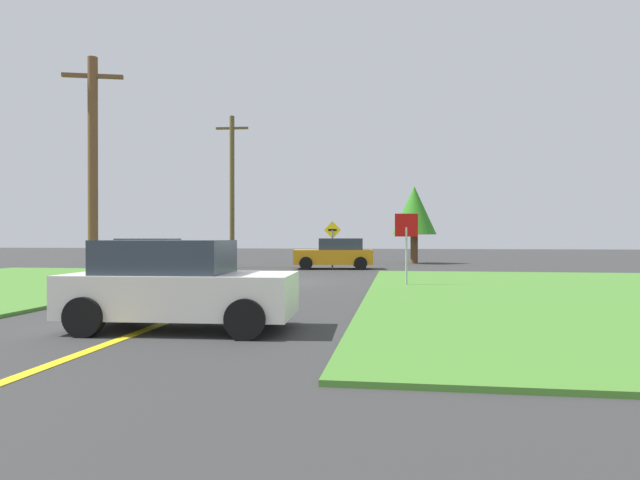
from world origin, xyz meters
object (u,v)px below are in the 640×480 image
Objects in this scene: direction_sign at (332,240)px; oak_tree_left at (414,211)px; stop_sign at (406,235)px; car_behind_on_main_road at (178,285)px; car_approaching_junction at (335,254)px; parked_car_near_building at (151,257)px; utility_pole_near at (93,171)px; utility_pole_mid at (232,189)px.

oak_tree_left reaches higher than direction_sign.
direction_sign is at bearing -74.68° from stop_sign.
direction_sign is (0.58, 18.64, 0.76)m from car_behind_on_main_road.
stop_sign is at bearing 102.12° from car_approaching_junction.
parked_car_near_building is (-7.74, -5.39, 0.00)m from car_approaching_junction.
car_behind_on_main_road is 8.68m from utility_pole_near.
utility_pole_mid is 6.42m from direction_sign.
utility_pole_near reaches higher than oak_tree_left.
oak_tree_left reaches higher than car_approaching_junction.
stop_sign is at bearing -47.98° from utility_pole_mid.
direction_sign is at bearing 76.33° from car_approaching_junction.
car_approaching_junction and parked_car_near_building have the same top height.
stop_sign reaches higher than car_approaching_junction.
stop_sign is 0.50× the size of oak_tree_left.
utility_pole_mid reaches higher than parked_car_near_building.
oak_tree_left is at bearing 62.44° from utility_pole_near.
car_behind_on_main_road is at bearing 59.49° from stop_sign.
car_behind_on_main_road is 0.83× the size of oak_tree_left.
direction_sign is 8.76m from oak_tree_left.
utility_pole_mid is (-9.36, 10.39, 2.58)m from stop_sign.
car_approaching_junction is 8.45m from oak_tree_left.
direction_sign is at bearing 64.54° from utility_pole_near.
parked_car_near_building is at bearing 102.92° from utility_pole_near.
car_behind_on_main_road is 0.49× the size of utility_pole_mid.
parked_car_near_building is at bearing -108.85° from utility_pole_mid.
parked_car_near_building is 1.82× the size of direction_sign.
utility_pole_mid is at bearing -53.87° from stop_sign.
utility_pole_mid is (-5.13, 19.61, 3.53)m from car_behind_on_main_road.
car_approaching_junction is at bearing -4.00° from utility_pole_mid.
parked_car_near_building is 8.36m from utility_pole_near.
utility_pole_near is 13.44m from utility_pole_mid.
oak_tree_left is at bearing 44.05° from parked_car_near_building.
car_approaching_junction is at bearing 65.31° from utility_pole_near.
stop_sign is 16.86m from oak_tree_left.
utility_pole_near is (-9.58, -3.04, 1.97)m from stop_sign.
utility_pole_mid is at bearing 101.77° from car_behind_on_main_road.
car_behind_on_main_road is 18.66m from direction_sign.
utility_pole_mid is at bearing 70.01° from parked_car_near_building.
parked_car_near_building is at bearing -147.90° from direction_sign.
oak_tree_left is (4.99, 25.99, 2.58)m from car_behind_on_main_road.
parked_car_near_building is at bearing -134.81° from oak_tree_left.
utility_pole_mid is at bearing -147.76° from oak_tree_left.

